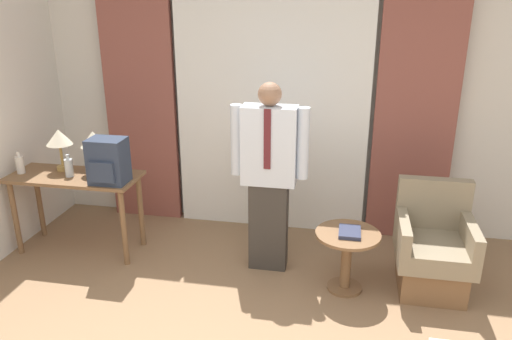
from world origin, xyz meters
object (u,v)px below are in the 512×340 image
desk (76,188)px  table_lamp_left (59,139)px  table_lamp_right (93,141)px  bottle_by_lamp (20,164)px  person (269,172)px  armchair (432,252)px  bottle_near_edge (69,167)px  book (350,232)px  side_table (347,251)px  backpack (108,161)px

desk → table_lamp_left: table_lamp_left is taller
desk → table_lamp_right: bearing=33.0°
desk → bottle_by_lamp: size_ratio=5.79×
person → armchair: size_ratio=1.88×
table_lamp_left → bottle_near_edge: 0.30m
table_lamp_left → book: size_ratio=1.71×
bottle_near_edge → person: person is taller
book → side_table: bearing=138.8°
person → table_lamp_right: bearing=177.0°
backpack → armchair: size_ratio=0.45×
bottle_by_lamp → bottle_near_edge: bearing=1.0°
table_lamp_left → person: (1.96, -0.09, -0.16)m
person → book: bearing=-20.2°
side_table → table_lamp_right: bearing=171.8°
book → table_lamp_right: bearing=171.6°
bottle_by_lamp → armchair: 3.69m
bottle_near_edge → backpack: (0.43, -0.07, 0.11)m
desk → bottle_near_edge: (-0.02, -0.03, 0.21)m
bottle_near_edge → person: 1.81m
bottle_near_edge → side_table: size_ratio=0.39×
person → book: 0.82m
desk → backpack: (0.41, -0.11, 0.32)m
table_lamp_left → armchair: table_lamp_left is taller
person → bottle_by_lamp: bearing=-178.4°
bottle_by_lamp → person: 2.29m
desk → armchair: armchair is taller
bottle_by_lamp → backpack: bearing=-4.2°
table_lamp_right → side_table: size_ratio=0.75×
desk → person: size_ratio=0.72×
table_lamp_right → book: size_ratio=1.71×
table_lamp_left → table_lamp_right: (0.34, 0.00, 0.00)m
desk → side_table: size_ratio=2.27×
desk → book: bearing=-5.3°
backpack → side_table: 2.15m
book → bottle_by_lamp: bearing=176.3°
bottle_by_lamp → table_lamp_left: bearing=24.2°
person → book: person is taller
bottle_near_edge → armchair: bottle_near_edge is taller
table_lamp_right → bottle_by_lamp: bearing=-167.5°
table_lamp_right → book: bearing=-8.4°
table_lamp_right → bottle_by_lamp: table_lamp_right is taller
table_lamp_left → bottle_near_edge: bearing=-43.4°
desk → armchair: 3.17m
table_lamp_left → book: (2.65, -0.34, -0.52)m
table_lamp_right → backpack: 0.34m
table_lamp_left → bottle_near_edge: table_lamp_left is taller
side_table → bottle_by_lamp: bearing=176.5°
backpack → bottle_near_edge: bearing=170.1°
bottle_near_edge → armchair: 3.22m
armchair → book: size_ratio=3.83×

